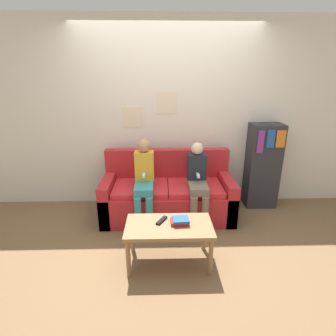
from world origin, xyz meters
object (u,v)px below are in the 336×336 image
at_px(coffee_table, 169,230).
at_px(bookshelf, 263,166).
at_px(couch, 168,195).
at_px(person_left, 144,179).
at_px(person_right, 197,181).
at_px(tv_remote, 162,220).

distance_m(coffee_table, bookshelf, 1.90).
bearing_deg(couch, coffee_table, -90.79).
bearing_deg(bookshelf, couch, -169.06).
relative_size(couch, person_left, 1.59).
xyz_separation_m(couch, person_left, (-0.30, -0.19, 0.32)).
bearing_deg(bookshelf, person_right, -155.39).
relative_size(person_left, person_right, 1.04).
distance_m(person_right, tv_remote, 0.89).
xyz_separation_m(person_left, person_right, (0.68, -0.01, -0.02)).
bearing_deg(tv_remote, coffee_table, -13.71).
xyz_separation_m(couch, coffee_table, (-0.01, -1.01, 0.09)).
bearing_deg(person_left, couch, 31.67).
bearing_deg(coffee_table, bookshelf, 42.45).
distance_m(coffee_table, person_right, 0.92).
bearing_deg(person_right, person_left, 179.44).
bearing_deg(tv_remote, person_left, 135.80).
relative_size(person_left, tv_remote, 6.52).
xyz_separation_m(coffee_table, person_right, (0.39, 0.81, 0.20)).
relative_size(coffee_table, person_left, 0.79).
relative_size(couch, tv_remote, 10.37).
xyz_separation_m(couch, person_right, (0.37, -0.19, 0.29)).
distance_m(couch, bookshelf, 1.44).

